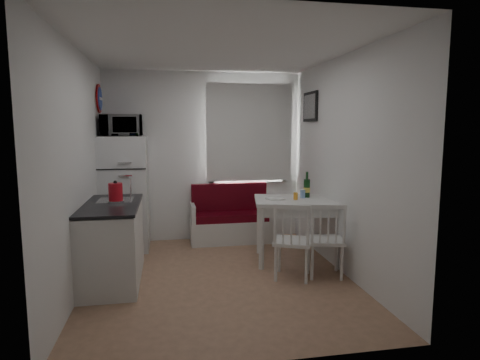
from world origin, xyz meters
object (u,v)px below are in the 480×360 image
at_px(kitchen_counter, 113,242).
at_px(microwave, 122,125).
at_px(fridge, 125,193).
at_px(kettle, 116,192).
at_px(chair_right, 329,232).
at_px(chair_left, 295,233).
at_px(wine_bottle, 307,185).
at_px(bench, 231,223).
at_px(dining_table, 298,206).

relative_size(kitchen_counter, microwave, 2.43).
height_order(fridge, kettle, fridge).
bearing_deg(chair_right, chair_left, -166.80).
bearing_deg(microwave, kitchen_counter, -90.94).
distance_m(fridge, wine_bottle, 2.58).
bearing_deg(bench, chair_right, -63.14).
relative_size(chair_left, kettle, 2.21).
relative_size(bench, kettle, 4.99).
bearing_deg(fridge, chair_left, -38.59).
xyz_separation_m(chair_left, chair_right, (0.40, 0.00, -0.01)).
xyz_separation_m(dining_table, kettle, (-2.25, -0.26, 0.29)).
relative_size(dining_table, chair_left, 2.25).
distance_m(chair_left, kettle, 2.09).
relative_size(microwave, wine_bottle, 1.60).
distance_m(chair_left, wine_bottle, 0.97).
height_order(kitchen_counter, bench, kitchen_counter).
relative_size(chair_right, microwave, 0.92).
bearing_deg(chair_left, microwave, 164.92).
height_order(kitchen_counter, kettle, kitchen_counter).
bearing_deg(chair_right, fridge, 159.38).
distance_m(kitchen_counter, kettle, 0.57).
bearing_deg(chair_right, microwave, 160.21).
xyz_separation_m(chair_right, microwave, (-2.43, 1.57, 1.23)).
relative_size(fridge, microwave, 3.00).
relative_size(bench, wine_bottle, 3.64).
bearing_deg(wine_bottle, chair_left, -117.82).
relative_size(kitchen_counter, chair_left, 2.41).
height_order(bench, dining_table, bench).
distance_m(dining_table, chair_right, 0.70).
distance_m(fridge, kettle, 1.23).
xyz_separation_m(dining_table, fridge, (-2.28, 0.95, 0.08)).
distance_m(dining_table, wine_bottle, 0.32).
xyz_separation_m(fridge, kettle, (0.03, -1.22, 0.21)).
bearing_deg(dining_table, microwave, 168.79).
bearing_deg(bench, microwave, -174.18).
xyz_separation_m(kitchen_counter, microwave, (0.02, 1.19, 1.33)).
relative_size(bench, chair_right, 2.49).
bearing_deg(wine_bottle, microwave, 161.67).
bearing_deg(dining_table, chair_left, -100.20).
xyz_separation_m(bench, chair_left, (0.47, -1.73, 0.27)).
xyz_separation_m(bench, chair_right, (0.87, -1.73, 0.26)).
bearing_deg(kitchen_counter, microwave, 89.06).
xyz_separation_m(kitchen_counter, wine_bottle, (2.45, 0.39, 0.55)).
height_order(chair_right, kettle, kettle).
bearing_deg(wine_bottle, dining_table, -146.79).
bearing_deg(kitchen_counter, chair_right, -8.65).
distance_m(bench, dining_table, 1.36).
relative_size(kitchen_counter, chair_right, 2.65).
distance_m(dining_table, chair_left, 0.73).
xyz_separation_m(chair_left, fridge, (-2.03, 1.62, 0.26)).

